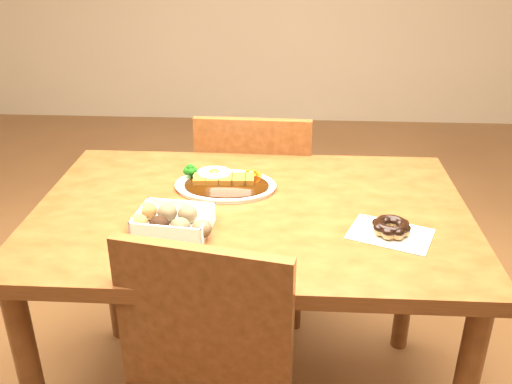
# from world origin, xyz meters

# --- Properties ---
(table) EXTENTS (1.20, 0.80, 0.75)m
(table) POSITION_xyz_m (0.00, 0.00, 0.65)
(table) COLOR #4F280F
(table) RESTS_ON ground
(chair_far) EXTENTS (0.43, 0.43, 0.87)m
(chair_far) POSITION_xyz_m (-0.02, 0.53, 0.48)
(chair_far) COLOR #4F280F
(chair_far) RESTS_ON ground
(katsu_curry_plate) EXTENTS (0.30, 0.21, 0.06)m
(katsu_curry_plate) POSITION_xyz_m (-0.09, 0.13, 0.76)
(katsu_curry_plate) COLOR white
(katsu_curry_plate) RESTS_ON table
(donut_box) EXTENTS (0.22, 0.17, 0.05)m
(donut_box) POSITION_xyz_m (-0.20, -0.14, 0.78)
(donut_box) COLOR white
(donut_box) RESTS_ON table
(pon_de_ring) EXTENTS (0.24, 0.21, 0.04)m
(pon_de_ring) POSITION_xyz_m (0.36, -0.13, 0.77)
(pon_de_ring) COLOR silver
(pon_de_ring) RESTS_ON table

